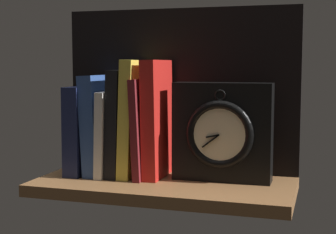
{
  "coord_description": "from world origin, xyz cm",
  "views": [
    {
      "loc": [
        32.71,
        -103.02,
        24.89
      ],
      "look_at": [
        -0.33,
        3.82,
        13.44
      ],
      "focal_mm": 54.59,
      "sensor_mm": 36.0,
      "label": 1
    }
  ],
  "objects_px": {
    "book_black_skeptic": "(123,122)",
    "book_red_requiem": "(157,119)",
    "book_maroon_dawkins": "(146,128)",
    "book_yellow_seinlanguage": "(135,118)",
    "book_white_catcher": "(112,132)",
    "book_navy_bierce": "(85,129)",
    "book_blue_modern": "(100,124)",
    "framed_clock": "(222,132)"
  },
  "relations": [
    {
      "from": "book_white_catcher",
      "to": "book_black_skeptic",
      "type": "xyz_separation_m",
      "value": [
        0.03,
        0.0,
        0.02
      ]
    },
    {
      "from": "book_black_skeptic",
      "to": "book_yellow_seinlanguage",
      "type": "height_order",
      "value": "book_yellow_seinlanguage"
    },
    {
      "from": "book_blue_modern",
      "to": "framed_clock",
      "type": "bearing_deg",
      "value": -0.27
    },
    {
      "from": "book_yellow_seinlanguage",
      "to": "book_maroon_dawkins",
      "type": "height_order",
      "value": "book_yellow_seinlanguage"
    },
    {
      "from": "book_blue_modern",
      "to": "book_white_catcher",
      "type": "relative_size",
      "value": 1.19
    },
    {
      "from": "book_white_catcher",
      "to": "book_maroon_dawkins",
      "type": "height_order",
      "value": "book_maroon_dawkins"
    },
    {
      "from": "book_blue_modern",
      "to": "book_red_requiem",
      "type": "relative_size",
      "value": 0.87
    },
    {
      "from": "book_maroon_dawkins",
      "to": "book_red_requiem",
      "type": "xyz_separation_m",
      "value": [
        0.03,
        0.0,
        0.02
      ]
    },
    {
      "from": "book_blue_modern",
      "to": "book_yellow_seinlanguage",
      "type": "distance_m",
      "value": 0.09
    },
    {
      "from": "book_white_catcher",
      "to": "book_navy_bierce",
      "type": "bearing_deg",
      "value": 180.0
    },
    {
      "from": "book_navy_bierce",
      "to": "book_black_skeptic",
      "type": "relative_size",
      "value": 0.84
    },
    {
      "from": "book_white_catcher",
      "to": "framed_clock",
      "type": "xyz_separation_m",
      "value": [
        0.25,
        -0.0,
        0.01
      ]
    },
    {
      "from": "book_white_catcher",
      "to": "book_black_skeptic",
      "type": "relative_size",
      "value": 0.8
    },
    {
      "from": "book_yellow_seinlanguage",
      "to": "book_red_requiem",
      "type": "xyz_separation_m",
      "value": [
        0.05,
        0.0,
        -0.0
      ]
    },
    {
      "from": "book_maroon_dawkins",
      "to": "framed_clock",
      "type": "height_order",
      "value": "book_maroon_dawkins"
    },
    {
      "from": "book_navy_bierce",
      "to": "book_red_requiem",
      "type": "distance_m",
      "value": 0.18
    },
    {
      "from": "book_blue_modern",
      "to": "book_maroon_dawkins",
      "type": "relative_size",
      "value": 1.03
    },
    {
      "from": "book_maroon_dawkins",
      "to": "book_red_requiem",
      "type": "bearing_deg",
      "value": 0.0
    },
    {
      "from": "book_yellow_seinlanguage",
      "to": "book_navy_bierce",
      "type": "bearing_deg",
      "value": 180.0
    },
    {
      "from": "book_blue_modern",
      "to": "book_maroon_dawkins",
      "type": "xyz_separation_m",
      "value": [
        0.11,
        0.0,
        -0.0
      ]
    },
    {
      "from": "framed_clock",
      "to": "book_blue_modern",
      "type": "bearing_deg",
      "value": 179.73
    },
    {
      "from": "book_blue_modern",
      "to": "book_black_skeptic",
      "type": "distance_m",
      "value": 0.06
    },
    {
      "from": "book_white_catcher",
      "to": "book_red_requiem",
      "type": "height_order",
      "value": "book_red_requiem"
    },
    {
      "from": "book_navy_bierce",
      "to": "book_black_skeptic",
      "type": "distance_m",
      "value": 0.1
    },
    {
      "from": "book_navy_bierce",
      "to": "book_maroon_dawkins",
      "type": "bearing_deg",
      "value": 0.0
    },
    {
      "from": "book_yellow_seinlanguage",
      "to": "book_maroon_dawkins",
      "type": "xyz_separation_m",
      "value": [
        0.02,
        0.0,
        -0.02
      ]
    },
    {
      "from": "book_navy_bierce",
      "to": "framed_clock",
      "type": "bearing_deg",
      "value": -0.24
    },
    {
      "from": "book_navy_bierce",
      "to": "book_black_skeptic",
      "type": "height_order",
      "value": "book_black_skeptic"
    },
    {
      "from": "book_black_skeptic",
      "to": "book_red_requiem",
      "type": "relative_size",
      "value": 0.92
    },
    {
      "from": "book_yellow_seinlanguage",
      "to": "framed_clock",
      "type": "distance_m",
      "value": 0.2
    },
    {
      "from": "book_navy_bierce",
      "to": "framed_clock",
      "type": "relative_size",
      "value": 0.95
    },
    {
      "from": "book_white_catcher",
      "to": "book_yellow_seinlanguage",
      "type": "xyz_separation_m",
      "value": [
        0.06,
        0.0,
        0.03
      ]
    },
    {
      "from": "book_maroon_dawkins",
      "to": "framed_clock",
      "type": "bearing_deg",
      "value": -0.45
    },
    {
      "from": "book_yellow_seinlanguage",
      "to": "book_black_skeptic",
      "type": "bearing_deg",
      "value": 180.0
    },
    {
      "from": "framed_clock",
      "to": "book_red_requiem",
      "type": "bearing_deg",
      "value": 179.47
    },
    {
      "from": "book_navy_bierce",
      "to": "book_blue_modern",
      "type": "height_order",
      "value": "book_blue_modern"
    },
    {
      "from": "book_black_skeptic",
      "to": "framed_clock",
      "type": "distance_m",
      "value": 0.23
    },
    {
      "from": "book_yellow_seinlanguage",
      "to": "framed_clock",
      "type": "xyz_separation_m",
      "value": [
        0.2,
        -0.0,
        -0.02
      ]
    },
    {
      "from": "book_yellow_seinlanguage",
      "to": "book_red_requiem",
      "type": "relative_size",
      "value": 1.0
    },
    {
      "from": "book_navy_bierce",
      "to": "book_white_catcher",
      "type": "height_order",
      "value": "book_navy_bierce"
    },
    {
      "from": "book_navy_bierce",
      "to": "framed_clock",
      "type": "height_order",
      "value": "framed_clock"
    },
    {
      "from": "book_navy_bierce",
      "to": "book_white_catcher",
      "type": "distance_m",
      "value": 0.07
    }
  ]
}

